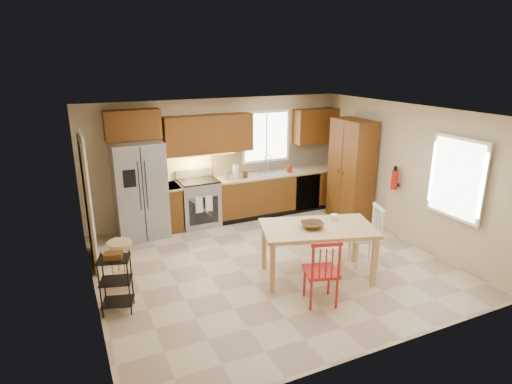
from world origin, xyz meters
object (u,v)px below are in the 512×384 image
object	(u,v)px
table_bowl	(312,228)
soap_bottle	(289,168)
bar_stool	(122,265)
table_jar	(334,219)
range_stove	(199,203)
fire_extinguisher	(395,180)
dining_table	(317,252)
pantry	(351,171)
utility_cart	(116,284)
chair_white	(365,236)
refrigerator	(140,190)
chair_red	(321,270)

from	to	relation	value
table_bowl	soap_bottle	bearing A→B (deg)	67.43
table_bowl	bar_stool	world-z (taller)	table_bowl
soap_bottle	table_jar	xyz separation A→B (m)	(-0.68, -2.67, -0.13)
range_stove	fire_extinguisher	bearing A→B (deg)	-32.62
table_jar	bar_stool	xyz separation A→B (m)	(-3.15, 0.83, -0.50)
range_stove	table_jar	xyz separation A→B (m)	(1.35, -2.75, 0.40)
dining_table	table_jar	size ratio (longest dim) A/B	10.85
pantry	utility_cart	world-z (taller)	pantry
dining_table	table_bowl	distance (m)	0.43
fire_extinguisher	chair_white	size ratio (longest dim) A/B	0.36
pantry	table_jar	size ratio (longest dim) A/B	13.53
soap_bottle	bar_stool	bearing A→B (deg)	-154.35
refrigerator	range_stove	xyz separation A→B (m)	(1.15, 0.06, -0.45)
chair_white	bar_stool	world-z (taller)	chair_white
dining_table	bar_stool	bearing A→B (deg)	178.47
refrigerator	utility_cart	bearing A→B (deg)	-107.88
range_stove	chair_white	xyz separation A→B (m)	(1.93, -2.81, 0.03)
utility_cart	fire_extinguisher	bearing A→B (deg)	21.81
chair_red	table_jar	xyz separation A→B (m)	(0.72, 0.76, 0.37)
utility_cart	chair_white	bearing A→B (deg)	12.25
soap_bottle	table_jar	distance (m)	2.76
range_stove	chair_white	bearing A→B (deg)	-55.46
refrigerator	dining_table	bearing A→B (deg)	-52.68
table_jar	chair_white	bearing A→B (deg)	-5.43
soap_bottle	bar_stool	xyz separation A→B (m)	(-3.83, -1.84, -0.63)
soap_bottle	table_bowl	xyz separation A→B (m)	(-1.15, -2.77, -0.16)
refrigerator	range_stove	bearing A→B (deg)	2.99
pantry	chair_red	size ratio (longest dim) A/B	2.12
utility_cart	pantry	bearing A→B (deg)	33.70
table_bowl	table_jar	distance (m)	0.49
refrigerator	table_bowl	size ratio (longest dim) A/B	5.33
table_jar	utility_cart	world-z (taller)	table_jar
chair_white	table_jar	distance (m)	0.69
fire_extinguisher	dining_table	size ratio (longest dim) A/B	0.21
chair_red	chair_white	distance (m)	1.48
chair_white	table_jar	xyz separation A→B (m)	(-0.58, 0.06, 0.37)
utility_cart	refrigerator	bearing A→B (deg)	88.31
chair_red	table_jar	bearing A→B (deg)	63.48
refrigerator	soap_bottle	bearing A→B (deg)	-0.45
range_stove	pantry	size ratio (longest dim) A/B	0.44
bar_stool	utility_cart	xyz separation A→B (m)	(-0.15, -0.62, 0.04)
chair_red	table_jar	size ratio (longest dim) A/B	6.38
table_bowl	chair_white	bearing A→B (deg)	2.71
pantry	utility_cart	bearing A→B (deg)	-162.49
pantry	utility_cart	distance (m)	5.21
pantry	chair_white	xyz separation A→B (m)	(-1.05, -1.82, -0.56)
table_bowl	utility_cart	xyz separation A→B (m)	(-2.83, 0.32, -0.43)
chair_red	chair_white	xyz separation A→B (m)	(1.30, 0.70, 0.00)
pantry	utility_cart	xyz separation A→B (m)	(-4.93, -1.56, -0.64)
chair_white	pantry	bearing A→B (deg)	-12.82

